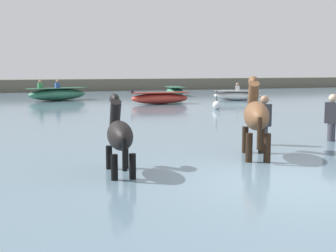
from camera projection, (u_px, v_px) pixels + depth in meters
The scene contains 12 objects.
ground_plane at pixel (292, 208), 7.44m from camera, with size 120.00×120.00×0.00m, color #666051.
water_surface at pixel (129, 125), 16.73m from camera, with size 90.00×90.00×0.42m, color slate.
horse_lead_bay at pixel (256, 118), 9.52m from camera, with size 1.15×1.89×2.11m.
horse_trailing_black at pixel (119, 137), 8.01m from camera, with size 0.59×1.66×1.80m.
boat_distant_west at pixel (237, 95), 27.17m from camera, with size 2.93×2.19×1.05m.
boat_mid_channel at pixel (175, 91), 31.91m from camera, with size 1.66×3.35×0.63m.
boat_distant_east at pixel (57, 94), 27.03m from camera, with size 3.80×2.35×1.23m.
boat_near_starboard at pixel (160, 98), 24.31m from camera, with size 3.20×1.16×0.76m.
person_wading_close at pixel (332, 124), 11.67m from camera, with size 0.33×0.38×1.63m.
person_onlooker_left at pixel (264, 127), 11.07m from camera, with size 0.36×0.37×1.63m.
channel_buoy at pixel (217, 105), 20.90m from camera, with size 0.39×0.39×0.90m.
far_shoreline at pixel (56, 88), 38.74m from camera, with size 80.00×2.40×1.44m, color #605B4C.
Camera 1 is at (-4.39, -6.07, 2.25)m, focal length 48.67 mm.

